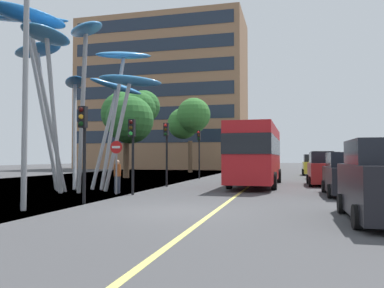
% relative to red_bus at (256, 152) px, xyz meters
% --- Properties ---
extents(ground, '(120.00, 240.00, 0.10)m').
position_rel_red_bus_xyz_m(ground, '(-2.33, -11.96, -2.13)').
color(ground, '#424244').
extents(red_bus, '(2.86, 10.42, 3.82)m').
position_rel_red_bus_xyz_m(red_bus, '(0.00, 0.00, 0.00)').
color(red_bus, red).
rests_on(red_bus, ground).
extents(leaf_sculpture, '(9.67, 9.29, 9.26)m').
position_rel_red_bus_xyz_m(leaf_sculpture, '(-9.07, -6.12, 4.77)').
color(leaf_sculpture, '#9EA0A5').
rests_on(leaf_sculpture, ground).
extents(traffic_light_kerb_near, '(0.28, 0.42, 3.63)m').
position_rel_red_bus_xyz_m(traffic_light_kerb_near, '(-5.52, -11.04, 0.55)').
color(traffic_light_kerb_near, black).
rests_on(traffic_light_kerb_near, ground).
extents(traffic_light_kerb_far, '(0.28, 0.42, 3.49)m').
position_rel_red_bus_xyz_m(traffic_light_kerb_far, '(-5.08, -7.44, 0.45)').
color(traffic_light_kerb_far, black).
rests_on(traffic_light_kerb_far, ground).
extents(traffic_light_island_mid, '(0.28, 0.42, 3.79)m').
position_rel_red_bus_xyz_m(traffic_light_island_mid, '(-5.12, -2.19, 0.66)').
color(traffic_light_island_mid, black).
rests_on(traffic_light_island_mid, ground).
extents(traffic_light_opposite, '(0.28, 0.42, 3.94)m').
position_rel_red_bus_xyz_m(traffic_light_opposite, '(-5.13, 6.52, 0.76)').
color(traffic_light_opposite, black).
rests_on(traffic_light_opposite, ground).
extents(car_parked_near, '(2.01, 4.47, 2.21)m').
position_rel_red_bus_xyz_m(car_parked_near, '(4.37, -12.64, -1.04)').
color(car_parked_near, black).
rests_on(car_parked_near, ground).
extents(car_parked_mid, '(2.10, 4.45, 1.96)m').
position_rel_red_bus_xyz_m(car_parked_mid, '(4.55, -5.31, -1.16)').
color(car_parked_mid, black).
rests_on(car_parked_mid, ground).
extents(car_parked_far, '(1.99, 4.29, 2.07)m').
position_rel_red_bus_xyz_m(car_parked_far, '(4.07, 1.32, -1.11)').
color(car_parked_far, maroon).
rests_on(car_parked_far, ground).
extents(car_side_street, '(2.02, 4.05, 2.24)m').
position_rel_red_bus_xyz_m(car_side_street, '(4.55, 8.63, -1.04)').
color(car_side_street, gold).
rests_on(car_side_street, ground).
extents(car_far_side, '(2.06, 3.82, 2.05)m').
position_rel_red_bus_xyz_m(car_far_side, '(4.32, 15.88, -1.12)').
color(car_far_side, gold).
rests_on(car_far_side, ground).
extents(street_lamp, '(1.52, 0.44, 7.44)m').
position_rel_red_bus_xyz_m(street_lamp, '(-6.15, -13.09, 2.66)').
color(street_lamp, gray).
rests_on(street_lamp, ground).
extents(tree_pavement_near, '(5.26, 5.60, 7.63)m').
position_rel_red_bus_xyz_m(tree_pavement_near, '(-11.12, 6.51, 3.32)').
color(tree_pavement_near, brown).
rests_on(tree_pavement_near, ground).
extents(tree_pavement_far, '(5.48, 5.20, 8.67)m').
position_rel_red_bus_xyz_m(tree_pavement_far, '(-9.32, 19.69, 4.13)').
color(tree_pavement_far, brown).
rests_on(tree_pavement_far, ground).
extents(pedestrian, '(0.34, 0.34, 1.61)m').
position_rel_red_bus_xyz_m(pedestrian, '(-6.16, -6.70, -1.28)').
color(pedestrian, '#2D3342').
rests_on(pedestrian, ground).
extents(no_entry_sign, '(0.60, 0.12, 2.52)m').
position_rel_red_bus_xyz_m(no_entry_sign, '(-5.98, -7.22, -0.41)').
color(no_entry_sign, gray).
rests_on(no_entry_sign, ground).
extents(backdrop_building, '(25.83, 11.08, 23.39)m').
position_rel_red_bus_xyz_m(backdrop_building, '(-17.33, 34.11, 9.61)').
color(backdrop_building, '#936B4C').
rests_on(backdrop_building, ground).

